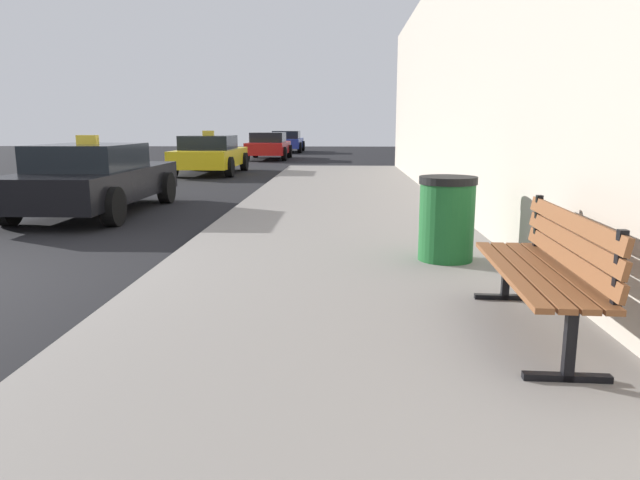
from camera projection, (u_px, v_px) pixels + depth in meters
sidewalk at (346, 284)px, 5.68m from camera, size 4.00×32.00×0.15m
building_wall at (597, 42)px, 5.16m from camera, size 0.70×32.00×4.66m
bench at (548, 262)px, 4.05m from camera, size 0.58×1.87×0.89m
trash_bin at (447, 218)px, 6.31m from camera, size 0.62×0.62×0.91m
car_black at (94, 178)px, 10.66m from camera, size 1.95×4.50×1.43m
car_yellow at (210, 154)px, 19.48m from camera, size 2.02×4.30×1.43m
car_red at (269, 146)px, 27.82m from camera, size 1.94×4.31×1.27m
car_blue at (287, 141)px, 35.31m from camera, size 1.97×4.30×1.27m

